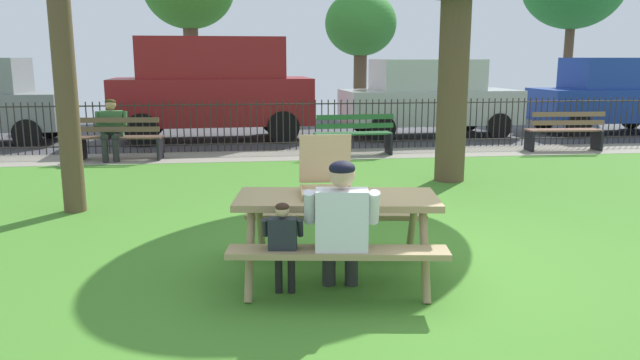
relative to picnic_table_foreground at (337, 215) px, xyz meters
name	(u,v)px	position (x,y,z in m)	size (l,w,h in m)	color
ground	(372,217)	(0.79, 2.11, -0.61)	(28.00, 11.54, 0.02)	#458229
cobblestone_walkway	(320,155)	(0.79, 7.18, -0.60)	(28.00, 1.40, 0.01)	gray
street_asphalt	(300,132)	(0.79, 11.26, -0.60)	(28.00, 6.77, 0.01)	#424247
picnic_table_foreground	(337,215)	(0.00, 0.00, 0.00)	(1.99, 1.72, 0.79)	#A1885C
pizza_box_open	(326,180)	(-0.08, 0.12, 0.30)	(0.50, 0.56, 0.53)	tan
adult_at_table	(341,223)	(-0.04, -0.50, 0.06)	(0.63, 0.63, 1.19)	#282828
child_at_table	(283,241)	(-0.52, -0.46, -0.08)	(0.35, 0.34, 0.85)	black
iron_fence_streetside	(315,124)	(0.79, 7.88, -0.04)	(19.55, 0.03, 1.09)	#2D2823
park_bench_left	(120,139)	(-3.18, 7.04, -0.18)	(1.63, 0.59, 0.85)	brown
park_bench_center	(354,135)	(1.48, 7.04, -0.18)	(1.61, 0.52, 0.85)	#2B6233
park_bench_right	(564,131)	(6.12, 7.04, -0.18)	(1.62, 0.55, 0.85)	brown
person_on_park_bench	(111,127)	(-3.34, 7.06, 0.06)	(0.62, 0.61, 1.19)	#252525
parked_car_center	(213,86)	(-1.47, 9.83, 0.71)	(4.78, 2.24, 2.46)	maroon
parked_car_right	(429,97)	(3.94, 9.83, 0.41)	(4.50, 2.12, 1.94)	#B8BDB5
parked_car_far_right	(609,95)	(8.89, 9.83, 0.41)	(3.93, 1.88, 1.98)	navy
far_tree_center	(361,25)	(3.33, 15.67, 2.45)	(2.42, 2.42, 4.21)	brown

